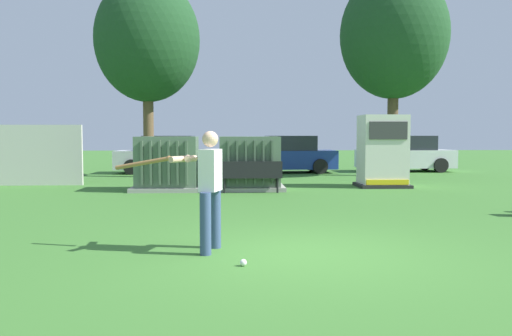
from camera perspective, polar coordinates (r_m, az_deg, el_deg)
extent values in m
plane|color=#3D752D|center=(7.70, 5.22, -9.11)|extent=(96.00, 96.00, 0.00)
cube|color=beige|center=(19.40, -24.86, 1.25)|extent=(4.80, 0.12, 2.00)
cube|color=#9E9B93|center=(16.41, -9.40, -2.13)|extent=(2.10, 1.70, 0.12)
cube|color=#567056|center=(16.35, -9.43, 0.70)|extent=(1.80, 1.40, 1.50)
cube|color=#495F49|center=(15.69, -12.07, 0.54)|extent=(0.06, 0.12, 1.27)
cube|color=#495F49|center=(15.65, -11.15, 0.55)|extent=(0.06, 0.12, 1.27)
cube|color=#495F49|center=(15.62, -10.22, 0.55)|extent=(0.06, 0.12, 1.27)
cube|color=#495F49|center=(15.58, -9.29, 0.55)|extent=(0.06, 0.12, 1.27)
cube|color=#495F49|center=(15.56, -8.36, 0.56)|extent=(0.06, 0.12, 1.27)
cube|color=#495F49|center=(15.53, -7.42, 0.56)|extent=(0.06, 0.12, 1.27)
cube|color=#9E9B93|center=(16.38, -0.69, -2.09)|extent=(2.10, 1.70, 0.12)
cube|color=#567056|center=(16.32, -0.69, 0.74)|extent=(1.80, 1.40, 1.50)
cube|color=#495F49|center=(15.55, -2.95, 0.59)|extent=(0.06, 0.12, 1.27)
cube|color=#495F49|center=(15.55, -2.01, 0.59)|extent=(0.06, 0.12, 1.27)
cube|color=#495F49|center=(15.55, -1.07, 0.60)|extent=(0.06, 0.12, 1.27)
cube|color=#495F49|center=(15.56, -0.13, 0.60)|extent=(0.06, 0.12, 1.27)
cube|color=#495F49|center=(15.58, 0.81, 0.60)|extent=(0.06, 0.12, 1.27)
cube|color=#495F49|center=(15.59, 1.74, 0.60)|extent=(0.06, 0.12, 1.27)
cube|color=#262626|center=(17.69, 13.27, -1.80)|extent=(1.60, 1.40, 0.10)
cube|color=silver|center=(17.62, 13.32, 1.93)|extent=(1.40, 1.20, 2.20)
cube|color=#383838|center=(17.01, 13.92, 3.90)|extent=(1.19, 0.04, 0.55)
cube|color=yellow|center=(17.08, 13.84, -1.49)|extent=(1.33, 0.04, 0.16)
cube|color=black|center=(15.50, -0.55, -0.97)|extent=(1.80, 0.41, 0.05)
cube|color=black|center=(15.30, -0.53, -0.11)|extent=(1.80, 0.05, 0.44)
cylinder|color=black|center=(15.65, -3.37, -1.81)|extent=(0.06, 0.06, 0.42)
cylinder|color=black|center=(15.70, 2.22, -1.78)|extent=(0.06, 0.06, 0.42)
cylinder|color=black|center=(15.37, -3.39, -1.90)|extent=(0.06, 0.06, 0.42)
cylinder|color=black|center=(15.42, 2.31, -1.88)|extent=(0.06, 0.06, 0.42)
cylinder|color=#384C75|center=(7.56, -5.41, -5.95)|extent=(0.16, 0.16, 0.88)
cylinder|color=#384C75|center=(8.01, -4.34, -5.40)|extent=(0.16, 0.16, 0.88)
cube|color=white|center=(7.70, -4.89, -0.22)|extent=(0.34, 0.45, 0.60)
sphere|color=#DBAD89|center=(7.68, -4.90, 3.09)|extent=(0.23, 0.23, 0.23)
cylinder|color=#DBAD89|center=(7.73, -7.75, 0.96)|extent=(0.38, 0.50, 0.09)
cylinder|color=#DBAD89|center=(7.90, -7.29, 1.02)|extent=(0.13, 0.55, 0.09)
cylinder|color=#A5723F|center=(8.08, -12.04, 0.50)|extent=(0.83, 0.29, 0.21)
sphere|color=#A5723F|center=(7.90, -9.25, 1.01)|extent=(0.08, 0.08, 0.08)
sphere|color=white|center=(6.98, -1.37, -10.05)|extent=(0.09, 0.09, 0.09)
cylinder|color=brown|center=(21.55, -11.37, 3.47)|extent=(0.41, 0.41, 3.32)
ellipsoid|color=#1E4723|center=(21.86, -11.50, 13.26)|extent=(4.08, 4.08, 4.85)
cylinder|color=brown|center=(22.34, 14.33, 3.65)|extent=(0.43, 0.43, 3.49)
ellipsoid|color=#1E4723|center=(22.69, 14.49, 13.58)|extent=(4.29, 4.29, 5.10)
cube|color=silver|center=(23.48, -9.60, 0.87)|extent=(4.25, 1.83, 0.80)
cube|color=#262B33|center=(23.44, -9.25, 2.63)|extent=(2.15, 1.62, 0.64)
cylinder|color=black|center=(22.90, -13.14, 0.10)|extent=(0.65, 0.24, 0.64)
cylinder|color=black|center=(24.56, -12.29, 0.35)|extent=(0.65, 0.24, 0.64)
cylinder|color=black|center=(22.49, -6.64, 0.11)|extent=(0.65, 0.24, 0.64)
cylinder|color=black|center=(24.18, -6.23, 0.36)|extent=(0.65, 0.24, 0.64)
cube|color=navy|center=(23.51, 3.31, 0.92)|extent=(4.29, 1.93, 0.80)
cube|color=#262B33|center=(23.51, 3.68, 2.67)|extent=(2.18, 1.67, 0.64)
cylinder|color=black|center=(22.51, 0.38, 0.14)|extent=(0.65, 0.25, 0.64)
cylinder|color=black|center=(24.20, -0.05, 0.38)|extent=(0.65, 0.25, 0.64)
cylinder|color=black|center=(22.93, 6.86, 0.18)|extent=(0.65, 0.25, 0.64)
cylinder|color=black|center=(24.59, 6.00, 0.42)|extent=(0.65, 0.25, 0.64)
cube|color=silver|center=(25.13, 15.58, 0.96)|extent=(4.29, 1.95, 0.80)
cube|color=#262B33|center=(25.16, 15.92, 2.60)|extent=(2.19, 1.68, 0.64)
cylinder|color=black|center=(23.89, 13.41, 0.24)|extent=(0.65, 0.26, 0.64)
cylinder|color=black|center=(25.50, 12.14, 0.47)|extent=(0.65, 0.26, 0.64)
cylinder|color=black|center=(24.88, 19.08, 0.27)|extent=(0.65, 0.26, 0.64)
cylinder|color=black|center=(26.42, 17.52, 0.49)|extent=(0.65, 0.26, 0.64)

